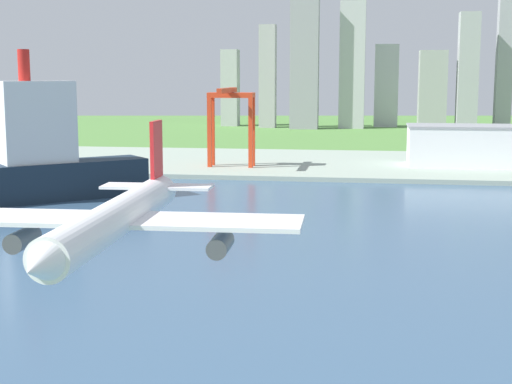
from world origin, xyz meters
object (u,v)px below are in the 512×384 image
(cargo_ship, at_px, (45,158))
(port_crane_red, at_px, (231,110))
(airplane_landing, at_px, (116,219))
(warehouse_main, at_px, (463,145))

(cargo_ship, distance_m, port_crane_red, 124.19)
(airplane_landing, relative_size, warehouse_main, 0.71)
(airplane_landing, height_order, port_crane_red, airplane_landing)
(port_crane_red, bearing_deg, airplane_landing, -81.49)
(port_crane_red, bearing_deg, warehouse_main, 10.95)
(cargo_ship, bearing_deg, warehouse_main, 35.39)
(port_crane_red, height_order, warehouse_main, port_crane_red)
(port_crane_red, xyz_separation_m, warehouse_main, (127.01, 24.57, -19.81))
(warehouse_main, bearing_deg, cargo_ship, -144.61)
(cargo_ship, bearing_deg, airplane_landing, -63.94)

